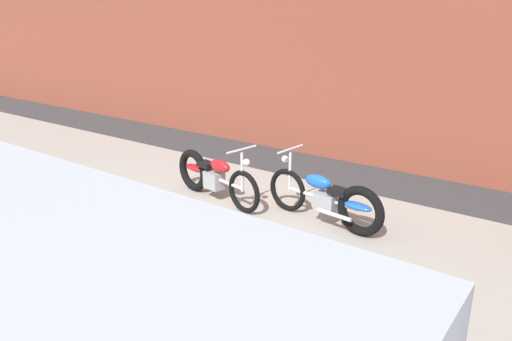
{
  "coord_description": "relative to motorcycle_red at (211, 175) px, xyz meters",
  "views": [
    {
      "loc": [
        4.49,
        -4.13,
        3.14
      ],
      "look_at": [
        0.5,
        1.61,
        0.75
      ],
      "focal_mm": 35.2,
      "sensor_mm": 36.0,
      "label": 1
    }
  ],
  "objects": [
    {
      "name": "motorcycle_red",
      "position": [
        0.0,
        0.0,
        0.0
      ],
      "size": [
        1.98,
        0.71,
        1.03
      ],
      "rotation": [
        0.0,
        0.0,
        -0.21
      ],
      "color": "black",
      "rests_on": "ground"
    },
    {
      "name": "sidewalk_slab",
      "position": [
        0.55,
        -0.08,
        -0.4
      ],
      "size": [
        36.0,
        3.5,
        0.01
      ],
      "primitive_type": "cube",
      "color": "#9E998E",
      "rests_on": "ground"
    },
    {
      "name": "brick_building_wall",
      "position": [
        0.55,
        3.37,
        2.49
      ],
      "size": [
        36.0,
        0.5,
        5.77
      ],
      "primitive_type": "cube",
      "color": "brown",
      "rests_on": "ground"
    },
    {
      "name": "motorcycle_blue",
      "position": [
        2.1,
        0.17,
        0.0
      ],
      "size": [
        2.0,
        0.63,
        1.03
      ],
      "rotation": [
        0.0,
        0.0,
        3.01
      ],
      "color": "black",
      "rests_on": "ground"
    },
    {
      "name": "ground_plane",
      "position": [
        0.55,
        -1.83,
        -0.4
      ],
      "size": [
        80.0,
        80.0,
        0.0
      ],
      "primitive_type": "plane",
      "color": "#38383A"
    }
  ]
}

